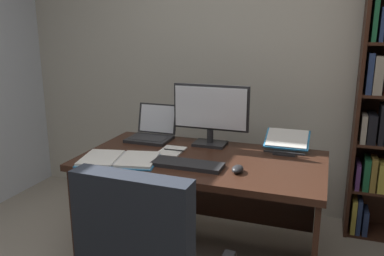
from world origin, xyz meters
TOP-DOWN VIEW (x-y plane):
  - wall_back at (0.00, 2.02)m, footprint 4.63×0.12m
  - desk at (-0.05, 1.10)m, footprint 1.51×0.82m
  - monitor at (-0.08, 1.30)m, footprint 0.53×0.16m
  - laptop at (-0.53, 1.31)m, footprint 0.30×0.29m
  - keyboard at (-0.08, 0.84)m, footprint 0.42×0.15m
  - computer_mouse at (0.22, 0.84)m, footprint 0.06×0.10m
  - reading_stand_with_book at (0.43, 1.36)m, footprint 0.29×0.26m
  - open_binder at (-0.51, 0.79)m, footprint 0.52×0.40m
  - notepad at (-0.28, 1.07)m, footprint 0.15×0.21m
  - pen at (-0.26, 1.07)m, footprint 0.14×0.01m

SIDE VIEW (x-z plane):
  - desk at x=-0.05m, z-range 0.17..0.89m
  - notepad at x=-0.28m, z-range 0.73..0.74m
  - open_binder at x=-0.51m, z-range 0.73..0.75m
  - keyboard at x=-0.08m, z-range 0.73..0.75m
  - pen at x=-0.26m, z-range 0.74..0.75m
  - computer_mouse at x=0.22m, z-range 0.73..0.77m
  - laptop at x=-0.53m, z-range 0.66..0.90m
  - reading_stand_with_book at x=0.43m, z-range 0.73..0.85m
  - monitor at x=-0.08m, z-range 0.73..1.15m
  - wall_back at x=0.00m, z-range 0.00..2.62m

